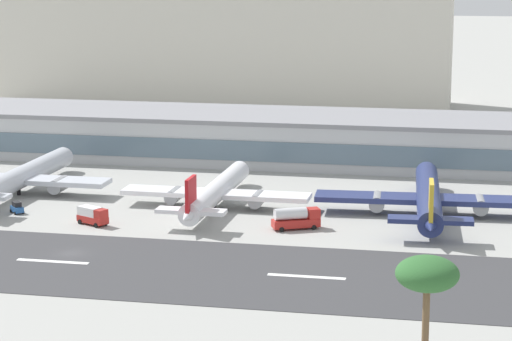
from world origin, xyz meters
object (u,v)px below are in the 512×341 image
Objects in this scene: airliner_red_tail_gate_1 at (214,193)px; service_fuel_truck_1 at (296,218)px; airliner_black_tail_gate_0 at (19,179)px; palm_tree_1 at (427,277)px; distant_hotel_block at (222,36)px; airliner_gold_tail_gate_2 at (428,199)px; service_baggage_tug_2 at (17,208)px; terminal_building at (263,136)px; service_box_truck_0 at (93,215)px.

airliner_red_tail_gate_1 is 21.70m from service_fuel_truck_1.
palm_tree_1 reaches higher than airliner_black_tail_gate_0.
airliner_red_tail_gate_1 is at bearing 117.14° from palm_tree_1.
distant_hotel_block is 2.90× the size of airliner_gold_tail_gate_2.
airliner_gold_tail_gate_2 is at bearing 92.08° from palm_tree_1.
palm_tree_1 reaches higher than service_baggage_tug_2.
airliner_red_tail_gate_1 is 40.61m from airliner_gold_tail_gate_2.
airliner_red_tail_gate_1 is at bearing -94.83° from airliner_black_tail_gate_0.
airliner_gold_tail_gate_2 is (40.55, 2.09, 0.31)m from airliner_red_tail_gate_1.
distant_hotel_block reaches higher than airliner_black_tail_gate_0.
airliner_black_tail_gate_0 is 16.28m from service_baggage_tug_2.
terminal_building is 69.76m from service_box_truck_0.
airliner_black_tail_gate_0 is (-41.38, -46.77, -2.24)m from terminal_building.
palm_tree_1 is at bearing -71.75° from distant_hotel_block.
airliner_black_tail_gate_0 is 124.26m from palm_tree_1.
terminal_building reaches higher than airliner_red_tail_gate_1.
airliner_black_tail_gate_0 is at bearing -93.76° from distant_hotel_block.
terminal_building is 62.48m from airliner_black_tail_gate_0.
terminal_building is 71.23m from service_baggage_tug_2.
service_box_truck_0 is (-18.69, -16.44, -1.29)m from airliner_red_tail_gate_1.
airliner_black_tail_gate_0 reaches higher than service_baggage_tug_2.
distant_hotel_block is at bearing 81.98° from service_fuel_truck_1.
distant_hotel_block reaches higher than airliner_red_tail_gate_1.
airliner_red_tail_gate_1 is 96.58m from palm_tree_1.
distant_hotel_block is at bearing 13.08° from airliner_red_tail_gate_1.
palm_tree_1 is at bearing -135.55° from airliner_black_tail_gate_0.
distant_hotel_block is at bearing -3.10° from airliner_black_tail_gate_0.
service_box_truck_0 is at bearing 131.85° from airliner_red_tail_gate_1.
service_box_truck_0 is at bearing -85.13° from distant_hotel_block.
distant_hotel_block is 16.80× the size of service_fuel_truck_1.
airliner_gold_tail_gate_2 is at bearing -49.87° from terminal_building.
service_box_truck_0 is (-18.19, -67.24, -3.79)m from terminal_building.
airliner_red_tail_gate_1 is at bearing 68.35° from service_box_truck_0.
service_box_truck_0 is 0.38× the size of palm_tree_1.
terminal_building is 21.67× the size of service_fuel_truck_1.
distant_hotel_block reaches higher than service_baggage_tug_2.
airliner_black_tail_gate_0 is 14.67× the size of service_baggage_tug_2.
airliner_gold_tail_gate_2 is 5.79× the size of service_fuel_truck_1.
terminal_building is at bearing 36.74° from airliner_gold_tail_gate_2.
distant_hotel_block is at bearing 108.25° from palm_tree_1.
airliner_black_tail_gate_0 is 61.96m from service_fuel_truck_1.
airliner_gold_tail_gate_2 is 77.49m from service_baggage_tug_2.
airliner_red_tail_gate_1 is (0.50, -50.79, -2.50)m from terminal_building.
airliner_red_tail_gate_1 is at bearing -77.44° from distant_hotel_block.
airliner_gold_tail_gate_2 is (82.43, -1.93, 0.05)m from airliner_black_tail_gate_0.
airliner_gold_tail_gate_2 reaches higher than service_baggage_tug_2.
service_box_truck_0 reaches higher than service_baggage_tug_2.
airliner_gold_tail_gate_2 is (41.05, -48.70, -2.19)m from terminal_building.
service_box_truck_0 is at bearing -105.14° from terminal_building.
palm_tree_1 is at bearing -20.79° from service_box_truck_0.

